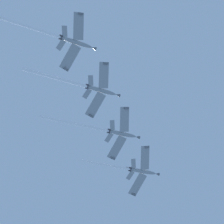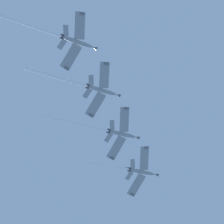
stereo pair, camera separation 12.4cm
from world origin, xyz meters
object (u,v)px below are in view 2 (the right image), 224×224
Objects in this scene: jet_second at (109,131)px; jet_third at (86,86)px; jet_fourth at (63,37)px; jet_lead at (135,170)px.

jet_second reaches higher than jet_third.
jet_second reaches higher than jet_fourth.
jet_third is (-19.47, 30.22, -14.39)m from jet_lead.
jet_fourth is (-29.85, 44.14, -19.64)m from jet_lead.
jet_third is 0.97× the size of jet_fourth.
jet_lead is at bearing -59.66° from jet_second.
jet_lead reaches higher than jet_fourth.
jet_lead is 0.93× the size of jet_third.
jet_fourth is at bearing 124.07° from jet_lead.
jet_lead reaches higher than jet_second.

